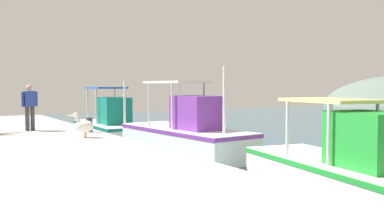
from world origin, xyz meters
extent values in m
cube|color=silver|center=(-11.64, 1.91, 0.35)|extent=(5.59, 2.19, 0.71)
cube|color=#0F7260|center=(-11.64, 1.91, 0.63)|extent=(5.63, 2.23, 0.12)
cube|color=#0F7260|center=(-10.95, 1.89, 1.33)|extent=(1.58, 1.26, 1.25)
cylinder|color=silver|center=(-12.90, 1.23, 1.53)|extent=(0.08, 0.08, 1.65)
cylinder|color=silver|center=(-12.86, 2.66, 1.53)|extent=(0.08, 0.08, 1.65)
cylinder|color=silver|center=(-11.41, 1.19, 1.53)|extent=(0.08, 0.08, 1.65)
cylinder|color=silver|center=(-11.37, 2.62, 1.53)|extent=(0.08, 0.08, 1.65)
cube|color=#1E4CB2|center=(-12.14, 1.92, 2.40)|extent=(2.28, 1.56, 0.08)
cylinder|color=silver|center=(-9.57, 1.85, 1.72)|extent=(0.10, 0.10, 2.03)
torus|color=orange|center=(-10.95, 2.56, 1.33)|extent=(0.54, 0.12, 0.54)
cube|color=white|center=(-5.33, 2.42, 0.49)|extent=(6.11, 2.40, 0.98)
cube|color=#723399|center=(-5.33, 2.42, 0.90)|extent=(6.15, 2.45, 0.12)
cube|color=#723399|center=(-4.59, 2.47, 1.56)|extent=(1.76, 1.30, 1.17)
cylinder|color=silver|center=(-6.62, 1.63, 1.78)|extent=(0.08, 0.08, 1.61)
cylinder|color=silver|center=(-6.73, 3.00, 1.78)|extent=(0.08, 0.08, 1.61)
cylinder|color=silver|center=(-5.02, 1.75, 1.78)|extent=(0.08, 0.08, 1.61)
cylinder|color=silver|center=(-5.12, 3.12, 1.78)|extent=(0.08, 0.08, 1.61)
cube|color=silver|center=(-5.87, 2.38, 2.63)|extent=(2.52, 1.62, 0.08)
cylinder|color=silver|center=(-3.10, 2.58, 2.05)|extent=(0.10, 0.10, 2.14)
torus|color=orange|center=(-4.59, 3.12, 1.56)|extent=(0.55, 0.14, 0.54)
cube|color=silver|center=(1.28, 2.92, 0.35)|extent=(6.28, 3.04, 0.70)
cube|color=#1E8C2D|center=(1.28, 2.92, 0.62)|extent=(6.32, 3.09, 0.12)
cube|color=#1E8C2D|center=(2.02, 2.78, 1.32)|extent=(1.87, 1.47, 1.22)
cylinder|color=silver|center=(-0.18, 2.49, 1.40)|extent=(0.08, 0.08, 1.39)
cylinder|color=silver|center=(0.08, 3.84, 1.40)|extent=(0.08, 0.08, 1.39)
cylinder|color=silver|center=(1.42, 2.19, 1.40)|extent=(0.08, 0.08, 1.39)
cylinder|color=silver|center=(1.67, 3.54, 1.40)|extent=(0.08, 0.08, 1.39)
cube|color=#D8CC72|center=(0.75, 3.02, 2.13)|extent=(2.66, 1.87, 0.08)
cylinder|color=tan|center=(-5.78, -1.05, 0.91)|extent=(0.04, 0.04, 0.22)
cylinder|color=tan|center=(-5.69, -1.12, 0.91)|extent=(0.04, 0.04, 0.22)
ellipsoid|color=white|center=(-5.77, -1.13, 1.16)|extent=(0.64, 0.70, 0.40)
ellipsoid|color=silver|center=(-5.74, -1.09, 1.22)|extent=(0.62, 0.66, 0.28)
cylinder|color=white|center=(-5.88, -1.28, 1.38)|extent=(0.19, 0.21, 0.27)
sphere|color=white|center=(-5.93, -1.35, 1.54)|extent=(0.22, 0.22, 0.16)
cone|color=#F2B272|center=(-6.05, -1.51, 1.52)|extent=(0.24, 0.28, 0.07)
cylinder|color=#3F3F42|center=(-8.96, -2.31, 1.26)|extent=(0.16, 0.16, 0.92)
cylinder|color=#3F3F42|center=(-9.00, -2.11, 1.26)|extent=(0.16, 0.16, 0.92)
cube|color=navy|center=(-8.98, -2.21, 2.01)|extent=(0.31, 0.45, 0.58)
cylinder|color=navy|center=(-8.93, -2.46, 1.99)|extent=(0.10, 0.10, 0.55)
cylinder|color=navy|center=(-9.02, -1.96, 1.99)|extent=(0.10, 0.10, 0.55)
sphere|color=tan|center=(-8.98, -2.21, 2.43)|extent=(0.22, 0.22, 0.22)
cylinder|color=#333338|center=(-7.31, -0.45, 1.06)|extent=(0.23, 0.23, 0.53)
camera|label=1|loc=(7.83, -5.25, 2.48)|focal=39.63mm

